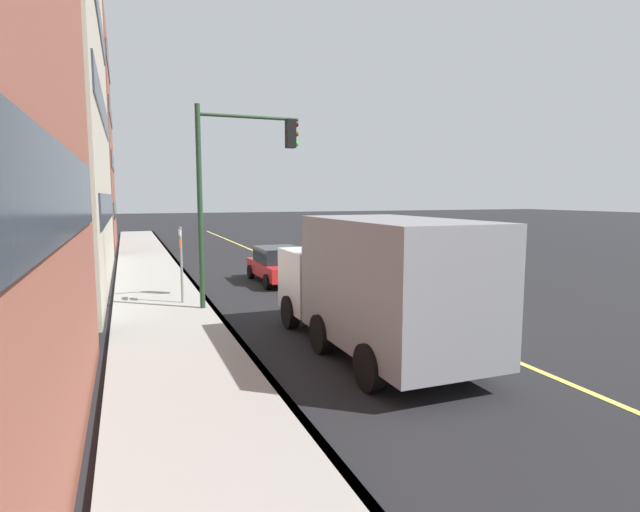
% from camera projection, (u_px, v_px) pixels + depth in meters
% --- Properties ---
extents(ground, '(200.00, 200.00, 0.00)m').
position_uv_depth(ground, '(406.00, 315.00, 15.28)').
color(ground, black).
extents(sidewalk_slab, '(80.00, 3.03, 0.15)m').
position_uv_depth(sidewalk_slab, '(173.00, 335.00, 12.81)').
color(sidewalk_slab, gray).
rests_on(sidewalk_slab, ground).
extents(curb_edge, '(80.00, 0.16, 0.15)m').
position_uv_depth(curb_edge, '(229.00, 330.00, 13.33)').
color(curb_edge, slate).
rests_on(curb_edge, ground).
extents(lane_stripe_center, '(80.00, 0.16, 0.01)m').
position_uv_depth(lane_stripe_center, '(406.00, 315.00, 15.28)').
color(lane_stripe_center, '#D8CC4C').
rests_on(lane_stripe_center, ground).
extents(building_glass_right, '(10.02, 11.57, 15.33)m').
position_uv_depth(building_glass_right, '(17.00, 134.00, 33.00)').
color(building_glass_right, brown).
rests_on(building_glass_right, ground).
extents(car_maroon, '(4.73, 1.96, 1.49)m').
position_uv_depth(car_maroon, '(410.00, 272.00, 18.96)').
color(car_maroon, '#591116').
rests_on(car_maroon, ground).
extents(car_red, '(4.24, 2.00, 1.48)m').
position_uv_depth(car_red, '(279.00, 264.00, 21.08)').
color(car_red, red).
rests_on(car_red, ground).
extents(car_black, '(4.79, 2.07, 1.59)m').
position_uv_depth(car_black, '(342.00, 254.00, 24.27)').
color(car_black, black).
rests_on(car_black, ground).
extents(truck_gray, '(7.04, 2.63, 3.13)m').
position_uv_depth(truck_gray, '(377.00, 283.00, 11.40)').
color(truck_gray, silver).
rests_on(truck_gray, ground).
extents(traffic_light_mast, '(0.28, 3.26, 6.34)m').
position_uv_depth(traffic_light_mast, '(236.00, 175.00, 15.55)').
color(traffic_light_mast, '#1E3823').
rests_on(traffic_light_mast, ground).
extents(street_sign_post, '(0.60, 0.08, 2.63)m').
position_uv_depth(street_sign_post, '(181.00, 260.00, 16.26)').
color(street_sign_post, slate).
rests_on(street_sign_post, ground).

